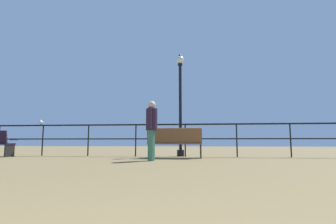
% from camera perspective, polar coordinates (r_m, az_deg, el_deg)
% --- Properties ---
extents(pier_railing, '(23.91, 0.05, 1.11)m').
position_cam_1_polar(pier_railing, '(8.79, 3.81, -4.54)').
color(pier_railing, black).
rests_on(pier_railing, ground_plane).
extents(bench_near_left, '(1.67, 0.63, 0.91)m').
position_cam_1_polar(bench_near_left, '(7.99, 1.47, -6.51)').
color(bench_near_left, brown).
rests_on(bench_near_left, ground_plane).
extents(lamppost_center, '(0.29, 0.29, 3.68)m').
position_cam_1_polar(lamppost_center, '(9.20, 2.73, 3.24)').
color(lamppost_center, black).
rests_on(lamppost_center, ground_plane).
extents(person_by_bench, '(0.30, 0.51, 1.59)m').
position_cam_1_polar(person_by_bench, '(6.89, -3.63, -3.13)').
color(person_by_bench, '#397055').
rests_on(person_by_bench, ground_plane).
extents(seagull_on_rail, '(0.30, 0.31, 0.18)m').
position_cam_1_polar(seagull_on_rail, '(10.43, -26.21, -2.10)').
color(seagull_on_rail, silver).
rests_on(seagull_on_rail, pier_railing).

